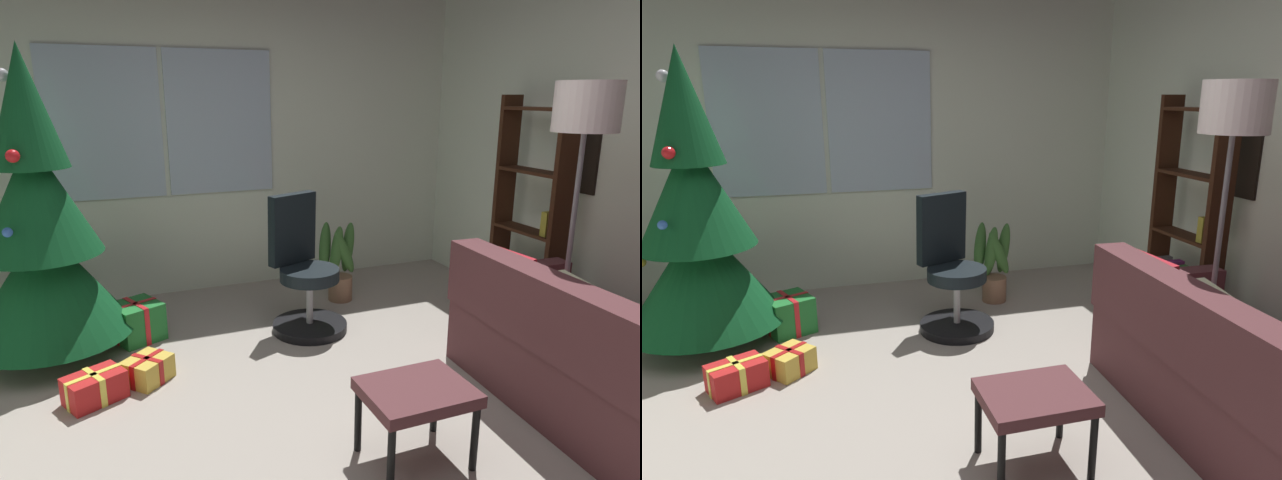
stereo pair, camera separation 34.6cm
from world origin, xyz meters
TOP-DOWN VIEW (x-y plane):
  - ground_plane at (0.00, 0.00)m, footprint 4.70×5.06m
  - wall_back_with_windows at (-0.02, 2.57)m, footprint 4.70×0.12m
  - couch at (1.71, -0.42)m, footprint 1.66×1.80m
  - footstool at (0.42, -0.28)m, footprint 0.50×0.39m
  - holiday_tree at (-1.27, 1.58)m, footprint 1.04×1.04m
  - gift_box_red at (-1.02, 0.85)m, footprint 0.38×0.33m
  - gift_box_green at (-0.73, 1.63)m, footprint 0.41×0.41m
  - gift_box_gold at (-0.72, 0.97)m, footprint 0.34×0.34m
  - office_chair at (0.46, 1.36)m, footprint 0.56×0.57m
  - bookshelf at (2.14, 0.94)m, footprint 0.18×0.64m
  - floor_lamp at (1.69, 0.11)m, footprint 0.36×0.36m
  - potted_plant at (0.96, 1.86)m, footprint 0.41×0.36m

SIDE VIEW (x-z plane):
  - ground_plane at x=0.00m, z-range -0.10..0.00m
  - gift_box_gold at x=-0.72m, z-range 0.00..0.16m
  - gift_box_red at x=-1.02m, z-range 0.00..0.17m
  - gift_box_green at x=-0.73m, z-range 0.00..0.28m
  - couch at x=1.71m, z-range -0.12..0.69m
  - potted_plant at x=0.96m, z-range -0.02..0.65m
  - footstool at x=0.42m, z-range 0.14..0.54m
  - office_chair at x=0.46m, z-range -0.12..0.90m
  - bookshelf at x=2.14m, z-range -0.12..1.60m
  - holiday_tree at x=-1.27m, z-range -0.41..2.08m
  - wall_back_with_windows at x=-0.02m, z-range 0.01..2.71m
  - floor_lamp at x=1.69m, z-range 0.63..2.42m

